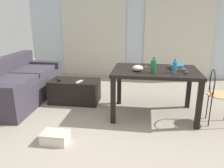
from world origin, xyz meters
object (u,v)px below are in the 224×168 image
wire_chair (216,90)px  tv_remote_primary (79,82)px  tv_remote_on_table (187,72)px  coffee_table (75,91)px  book_stack (177,67)px  bottle_far (153,66)px  shoebox (55,137)px  craft_table (155,76)px  bottle_near (175,67)px  scissors (147,67)px  tv_remote_secondary (59,80)px  bowl (138,68)px  couch (20,84)px

wire_chair → tv_remote_primary: (-2.19, 0.40, -0.08)m
tv_remote_on_table → coffee_table: bearing=-169.0°
tv_remote_primary → book_stack: bearing=13.3°
bottle_far → tv_remote_primary: size_ratio=1.30×
wire_chair → shoebox: 2.35m
craft_table → bottle_near: bearing=-33.7°
craft_table → wire_chair: (0.88, -0.17, -0.14)m
craft_table → scissors: 0.23m
bottle_far → book_stack: size_ratio=0.73×
bottle_far → tv_remote_secondary: bearing=163.0°
bottle_far → book_stack: 0.49m
coffee_table → bowl: size_ratio=5.43×
couch → coffee_table: 1.06m
shoebox → wire_chair: bearing=22.3°
craft_table → wire_chair: 0.91m
bottle_near → bottle_far: (-0.30, -0.04, 0.01)m
craft_table → tv_remote_on_table: (0.44, -0.16, 0.11)m
couch → tv_remote_on_table: (2.93, -0.45, 0.45)m
bottle_far → scissors: bearing=104.4°
tv_remote_secondary → craft_table: bearing=-38.5°
book_stack → tv_remote_on_table: (0.11, -0.26, -0.02)m
tv_remote_secondary → shoebox: (0.45, -1.34, -0.37)m
couch → shoebox: couch is taller
craft_table → book_stack: (0.33, 0.10, 0.13)m
craft_table → tv_remote_primary: size_ratio=7.40×
coffee_table → book_stack: 1.88m
tv_remote_on_table → shoebox: 2.04m
tv_remote_on_table → tv_remote_secondary: tv_remote_on_table is taller
wire_chair → coffee_table: bearing=167.2°
coffee_table → scissors: 1.43m
coffee_table → shoebox: size_ratio=2.67×
book_stack → scissors: bearing=173.6°
wire_chair → bottle_near: bearing=-179.6°
wire_chair → book_stack: bearing=154.0°
scissors → shoebox: scissors is taller
shoebox → bottle_far: bearing=34.3°
book_stack → wire_chair: bearing=-26.0°
bowl → tv_remote_secondary: bowl is taller
bowl → scissors: 0.31m
bowl → book_stack: 0.65m
bowl → scissors: bearing=64.2°
bottle_near → tv_remote_secondary: 2.06m
craft_table → shoebox: 1.74m
tv_remote_secondary → tv_remote_on_table: bearing=-40.8°
scissors → tv_remote_secondary: (-1.57, 0.14, -0.32)m
bowl → tv_remote_primary: size_ratio=0.93×
scissors → shoebox: (-1.12, -1.19, -0.69)m
bottle_far → tv_remote_primary: bottle_far is taller
wire_chair → bottle_far: (-0.92, -0.05, 0.33)m
bottle_far → tv_remote_secondary: bottle_far is taller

